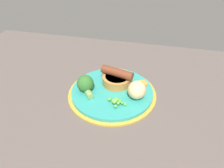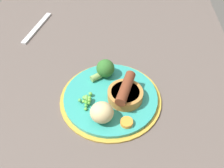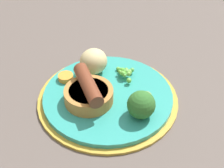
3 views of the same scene
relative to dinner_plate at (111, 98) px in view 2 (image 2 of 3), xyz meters
The scene contains 8 objects.
dining_table 7.59cm from the dinner_plate, 138.31° to the right, with size 110.00×80.00×3.00cm, color #564C47.
dinner_plate is the anchor object (origin of this frame).
sausage_pudding 4.47cm from the dinner_plate, 80.62° to the left, with size 9.74×8.45×4.91cm.
pea_pile 6.23cm from the dinner_plate, 68.34° to the right, with size 5.18×3.59×1.84cm.
broccoli_floret_near 7.92cm from the dinner_plate, 164.72° to the right, with size 5.75×6.29×4.70cm.
potato_chunk_1 7.85cm from the dinner_plate, 11.94° to the right, with size 4.93×5.25×4.84cm, color #CCB77F.
carrot_slice_1 9.02cm from the dinner_plate, 26.76° to the left, with size 2.79×2.79×0.99cm, color orange.
fork 39.29cm from the dinner_plate, 138.11° to the right, with size 18.00×1.60×0.60cm, color silver.
Camera 2 is at (44.99, 7.46, 50.53)cm, focal length 40.00 mm.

